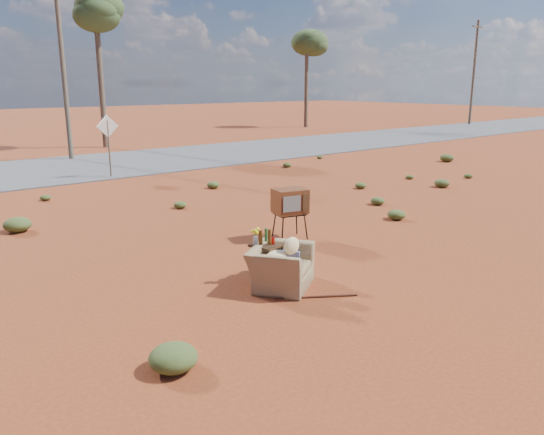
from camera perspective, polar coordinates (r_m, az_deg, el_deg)
ground at (r=8.99m, az=4.55°, el=-6.96°), size 140.00×140.00×0.00m
highway at (r=22.06m, az=-23.54°, el=4.65°), size 140.00×7.00×0.04m
armchair at (r=8.71m, az=0.97°, el=-4.64°), size 1.35×1.33×0.91m
tv_unit at (r=11.25m, az=1.96°, el=1.69°), size 0.78×0.69×1.08m
side_table at (r=8.81m, az=-0.82°, el=-2.73°), size 0.54×0.54×0.92m
rusty_bar at (r=8.37m, az=4.79°, el=-8.49°), size 1.11×0.73×0.03m
road_sign at (r=19.54m, az=-17.22°, el=8.49°), size 0.78×0.06×2.19m
eucalyptus_center at (r=29.29m, az=-18.41°, el=19.79°), size 3.20×3.20×7.60m
eucalyptus_right at (r=41.03m, az=3.77°, el=17.97°), size 3.20×3.20×7.10m
utility_pole_center at (r=24.81m, az=-21.61°, el=15.36°), size 1.40×0.20×8.00m
utility_pole_east at (r=46.27m, az=20.89°, el=14.46°), size 1.40×0.20×8.00m
scrub_patch at (r=11.98m, az=-13.12°, el=-1.16°), size 17.49×8.07×0.33m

